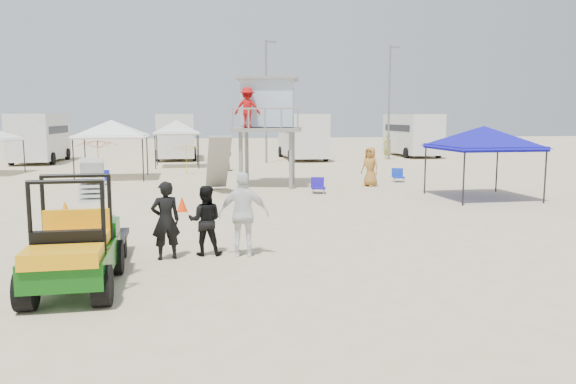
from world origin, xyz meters
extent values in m
plane|color=beige|center=(0.00, 0.00, 0.00)|extent=(140.00, 140.00, 0.00)
cube|color=#0B4C0C|center=(-3.84, 0.10, 0.58)|extent=(1.39, 2.69, 0.47)
cube|color=#F49F0C|center=(-3.84, 0.10, 0.87)|extent=(1.23, 0.78, 0.26)
cylinder|color=black|center=(-4.43, -0.86, 0.34)|extent=(0.32, 0.69, 0.68)
cube|color=black|center=(-3.84, 2.40, 0.44)|extent=(1.27, 1.82, 0.11)
cylinder|color=black|center=(-4.36, 2.40, 0.24)|extent=(0.20, 0.48, 0.47)
imported|color=black|center=(-2.34, 2.10, 0.86)|extent=(0.71, 0.55, 1.72)
imported|color=black|center=(-1.49, 2.35, 0.79)|extent=(0.83, 0.68, 1.57)
imported|color=white|center=(-0.64, 2.10, 0.95)|extent=(1.17, 0.63, 1.89)
cylinder|color=gray|center=(0.44, 13.58, 1.22)|extent=(0.18, 0.18, 2.44)
cube|color=gray|center=(1.51, 14.65, 2.52)|extent=(3.47, 3.47, 0.16)
cube|color=#A5BFD4|center=(1.51, 14.94, 3.66)|extent=(2.60, 2.38, 2.05)
imported|color=#B20F0F|center=(0.73, 13.68, 3.45)|extent=(1.11, 0.64, 1.71)
cylinder|color=black|center=(7.45, 7.97, 1.00)|extent=(0.06, 0.06, 1.99)
pyramid|color=#120FA7|center=(9.03, 9.55, 2.74)|extent=(3.39, 3.39, 0.80)
cube|color=#120FA7|center=(9.03, 9.55, 1.94)|extent=(3.39, 3.39, 0.18)
cylinder|color=black|center=(-7.30, 17.16, 1.09)|extent=(0.06, 0.06, 2.17)
pyramid|color=white|center=(-5.73, 18.73, 2.92)|extent=(3.36, 3.36, 0.80)
cube|color=white|center=(-5.73, 18.73, 2.12)|extent=(3.36, 3.36, 0.18)
cylinder|color=black|center=(-4.03, 23.61, 1.06)|extent=(0.06, 0.06, 2.13)
pyramid|color=silver|center=(-2.77, 24.86, 2.88)|extent=(2.74, 2.74, 0.80)
cube|color=silver|center=(-2.77, 24.86, 2.08)|extent=(2.74, 2.74, 0.18)
imported|color=red|center=(-6.54, 19.27, 0.98)|extent=(2.85, 2.87, 1.97)
imported|color=gold|center=(-2.13, 20.44, 0.81)|extent=(2.51, 2.52, 1.62)
cone|color=#FF3908|center=(-2.14, 8.35, 0.25)|extent=(0.34, 0.34, 0.50)
cone|color=orange|center=(-5.70, 7.92, 0.25)|extent=(0.34, 0.34, 0.50)
cube|color=#1115B9|center=(-5.86, 16.36, 0.22)|extent=(0.70, 0.68, 0.06)
cube|color=#1115B9|center=(-5.86, 16.60, 0.42)|extent=(0.56, 0.38, 0.44)
cylinder|color=#B2B2B7|center=(-6.08, 16.16, 0.10)|extent=(0.03, 0.03, 0.20)
cube|color=#1F0EA0|center=(3.21, 11.84, 0.22)|extent=(0.66, 0.64, 0.06)
cube|color=#1F0EA0|center=(3.21, 12.08, 0.42)|extent=(0.57, 0.32, 0.44)
cylinder|color=#B2B2B7|center=(2.99, 11.64, 0.10)|extent=(0.03, 0.03, 0.20)
cube|color=#0F2EA8|center=(7.84, 15.12, 0.22)|extent=(0.66, 0.63, 0.06)
cube|color=#0F2EA8|center=(7.84, 15.36, 0.42)|extent=(0.57, 0.32, 0.44)
cylinder|color=#B2B2B7|center=(7.62, 14.92, 0.10)|extent=(0.03, 0.03, 0.20)
cube|color=silver|center=(-12.00, 30.00, 1.75)|extent=(2.50, 6.80, 3.00)
cube|color=black|center=(-12.00, 30.00, 2.20)|extent=(2.54, 5.44, 0.50)
cylinder|color=black|center=(-13.25, 27.82, 0.40)|extent=(0.25, 0.80, 0.80)
cube|color=silver|center=(-3.00, 31.50, 1.75)|extent=(2.50, 6.50, 3.00)
cube|color=black|center=(-3.00, 31.50, 2.20)|extent=(2.54, 5.20, 0.50)
cylinder|color=black|center=(-4.25, 29.42, 0.40)|extent=(0.25, 0.80, 0.80)
cube|color=silver|center=(6.00, 30.00, 1.75)|extent=(2.50, 7.00, 3.00)
cube|color=black|center=(6.00, 30.00, 2.20)|extent=(2.54, 5.60, 0.50)
cylinder|color=black|center=(4.75, 27.76, 0.40)|extent=(0.25, 0.80, 0.80)
cube|color=silver|center=(15.00, 31.50, 1.75)|extent=(2.50, 6.60, 3.00)
cube|color=black|center=(15.00, 31.50, 2.20)|extent=(2.54, 5.28, 0.50)
cylinder|color=black|center=(13.75, 29.39, 0.40)|extent=(0.25, 0.80, 0.80)
cylinder|color=slate|center=(3.00, 27.00, 4.00)|extent=(0.14, 0.14, 8.00)
cylinder|color=slate|center=(12.00, 28.50, 4.00)|extent=(0.14, 0.14, 8.00)
imported|color=#A36F2E|center=(5.99, 13.78, 0.87)|extent=(0.97, 1.01, 1.74)
imported|color=#5C8C54|center=(0.01, 21.94, 0.89)|extent=(1.06, 0.97, 1.77)
imported|color=gold|center=(12.06, 28.83, 0.92)|extent=(0.72, 0.52, 1.84)
camera|label=1|loc=(-1.67, -10.13, 3.10)|focal=35.00mm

